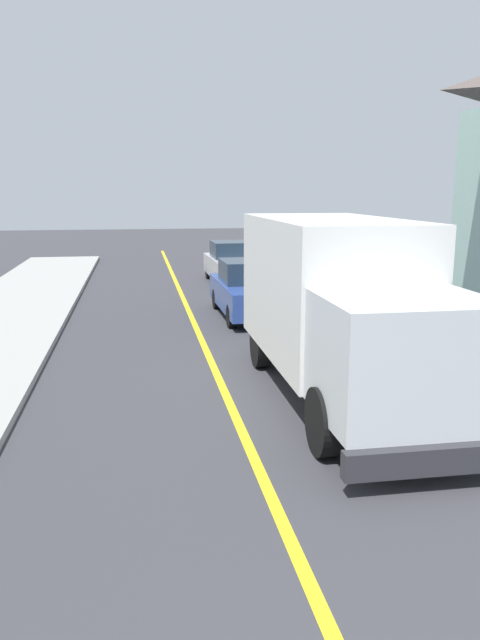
# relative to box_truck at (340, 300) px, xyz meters

# --- Properties ---
(centre_line_yellow) EXTENTS (0.16, 56.00, 0.01)m
(centre_line_yellow) POSITION_rel_box_truck_xyz_m (-2.05, 0.08, -1.76)
(centre_line_yellow) COLOR gold
(centre_line_yellow) RESTS_ON ground
(box_truck) EXTENTS (2.40, 7.18, 3.20)m
(box_truck) POSITION_rel_box_truck_xyz_m (0.00, 0.00, 0.00)
(box_truck) COLOR silver
(box_truck) RESTS_ON ground
(parked_car_near) EXTENTS (1.87, 4.43, 1.67)m
(parked_car_near) POSITION_rel_box_truck_xyz_m (-0.32, 7.32, -0.97)
(parked_car_near) COLOR #2D4793
(parked_car_near) RESTS_ON ground
(parked_car_mid) EXTENTS (1.89, 4.43, 1.67)m
(parked_car_mid) POSITION_rel_box_truck_xyz_m (0.21, 14.11, -0.97)
(parked_car_mid) COLOR #B7B7BC
(parked_car_mid) RESTS_ON ground
(stop_sign) EXTENTS (0.80, 0.10, 2.65)m
(stop_sign) POSITION_rel_box_truck_xyz_m (2.74, 2.05, 0.09)
(stop_sign) COLOR gray
(stop_sign) RESTS_ON ground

